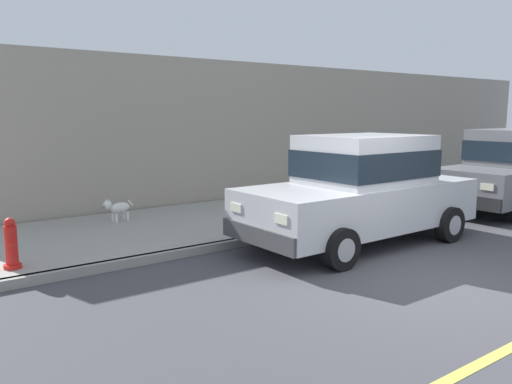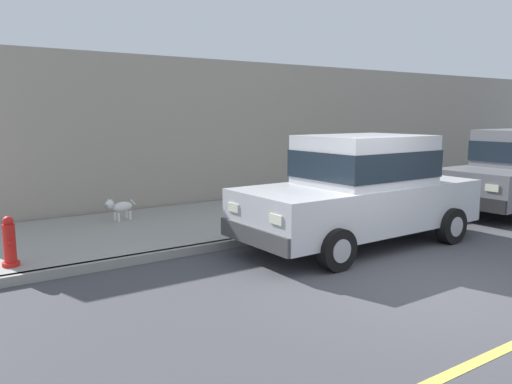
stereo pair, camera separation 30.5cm
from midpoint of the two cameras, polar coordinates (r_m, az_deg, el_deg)
The scene contains 7 objects.
ground_plane at distance 7.41m, azimuth 18.38°, elevation -9.69°, with size 80.00×80.00×0.00m, color #424247.
curb at distance 9.52m, azimuth 2.51°, elevation -4.72°, with size 0.16×64.00×0.14m, color gray.
sidewalk at distance 10.94m, azimuth -3.38°, elevation -2.94°, with size 3.60×64.00×0.14m, color #99968E.
car_silver_sedan at distance 9.11m, azimuth 10.79°, elevation 0.37°, with size 2.08×4.62×1.92m.
dog_white at distance 10.60m, azimuth -16.09°, elevation -1.68°, with size 0.31×0.74×0.49m.
fire_hydrant at distance 7.97m, azimuth -26.74°, elevation -5.33°, with size 0.34×0.24×0.72m.
building_facade at distance 15.17m, azimuth 6.75°, elevation 6.84°, with size 0.50×20.00×3.59m, color #9E9384.
Camera 1 is at (3.93, -5.91, 2.29)m, focal length 35.70 mm.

